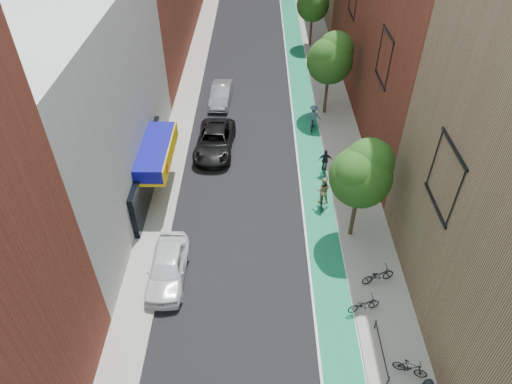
{
  "coord_description": "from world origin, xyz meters",
  "views": [
    {
      "loc": [
        0.15,
        -8.98,
        19.34
      ],
      "look_at": [
        0.04,
        12.14,
        1.5
      ],
      "focal_mm": 32.0,
      "sensor_mm": 36.0,
      "label": 1
    }
  ],
  "objects_px": {
    "parked_car_black": "(215,141)",
    "parked_car_white": "(167,267)",
    "parked_car_silver": "(221,94)",
    "cyclist_lane_mid": "(325,165)",
    "cyclist_lane_near": "(323,194)",
    "cyclist_lane_far": "(313,119)"
  },
  "relations": [
    {
      "from": "parked_car_silver",
      "to": "cyclist_lane_far",
      "type": "relative_size",
      "value": 2.19
    },
    {
      "from": "parked_car_white",
      "to": "cyclist_lane_far",
      "type": "distance_m",
      "value": 17.39
    },
    {
      "from": "parked_car_black",
      "to": "cyclist_lane_mid",
      "type": "relative_size",
      "value": 2.94
    },
    {
      "from": "parked_car_white",
      "to": "cyclist_lane_far",
      "type": "xyz_separation_m",
      "value": [
        9.02,
        14.86,
        0.12
      ]
    },
    {
      "from": "cyclist_lane_mid",
      "to": "parked_car_white",
      "type": "bearing_deg",
      "value": 44.11
    },
    {
      "from": "parked_car_silver",
      "to": "cyclist_lane_near",
      "type": "height_order",
      "value": "cyclist_lane_near"
    },
    {
      "from": "parked_car_black",
      "to": "parked_car_white",
      "type": "bearing_deg",
      "value": -94.74
    },
    {
      "from": "parked_car_black",
      "to": "cyclist_lane_near",
      "type": "height_order",
      "value": "cyclist_lane_near"
    },
    {
      "from": "cyclist_lane_near",
      "to": "cyclist_lane_far",
      "type": "bearing_deg",
      "value": -83.25
    },
    {
      "from": "parked_car_white",
      "to": "cyclist_lane_mid",
      "type": "distance_m",
      "value": 13.01
    },
    {
      "from": "parked_car_black",
      "to": "cyclist_lane_far",
      "type": "relative_size",
      "value": 2.78
    },
    {
      "from": "cyclist_lane_near",
      "to": "cyclist_lane_mid",
      "type": "bearing_deg",
      "value": -90.66
    },
    {
      "from": "parked_car_black",
      "to": "cyclist_lane_near",
      "type": "bearing_deg",
      "value": -37.5
    },
    {
      "from": "cyclist_lane_near",
      "to": "cyclist_lane_far",
      "type": "height_order",
      "value": "cyclist_lane_near"
    },
    {
      "from": "parked_car_black",
      "to": "cyclist_lane_mid",
      "type": "xyz_separation_m",
      "value": [
        7.7,
        -2.82,
        -0.06
      ]
    },
    {
      "from": "cyclist_lane_mid",
      "to": "cyclist_lane_far",
      "type": "height_order",
      "value": "cyclist_lane_far"
    },
    {
      "from": "parked_car_white",
      "to": "parked_car_silver",
      "type": "xyz_separation_m",
      "value": [
        1.6,
        19.1,
        -0.06
      ]
    },
    {
      "from": "cyclist_lane_far",
      "to": "parked_car_silver",
      "type": "bearing_deg",
      "value": -15.25
    },
    {
      "from": "parked_car_silver",
      "to": "cyclist_lane_near",
      "type": "bearing_deg",
      "value": -57.94
    },
    {
      "from": "parked_car_silver",
      "to": "cyclist_lane_near",
      "type": "relative_size",
      "value": 2.06
    },
    {
      "from": "parked_car_silver",
      "to": "cyclist_lane_mid",
      "type": "xyz_separation_m",
      "value": [
        7.7,
        -10.0,
        -0.01
      ]
    },
    {
      "from": "cyclist_lane_far",
      "to": "cyclist_lane_near",
      "type": "bearing_deg",
      "value": 102.95
    }
  ]
}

